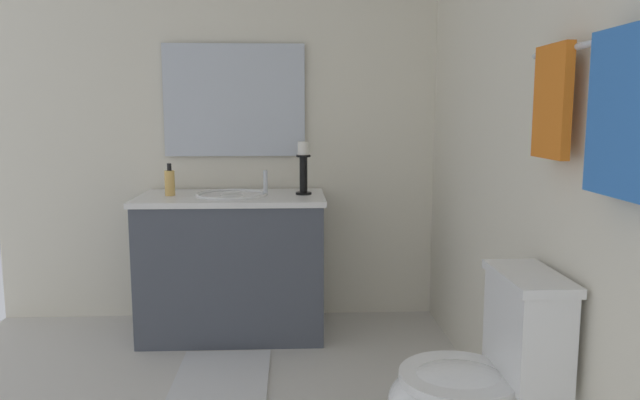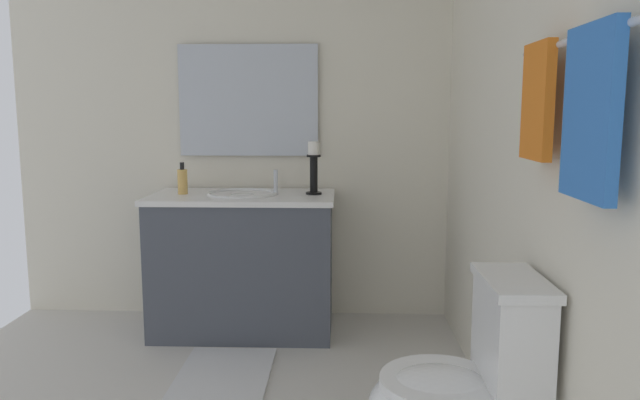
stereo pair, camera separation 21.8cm
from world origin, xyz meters
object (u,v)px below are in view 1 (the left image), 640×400
object	(u,v)px
towel_bar	(593,43)
towel_center	(620,113)
candle_holder_tall	(303,167)
towel_near_vanity	(552,102)
vanity_cabinet	(233,264)
soap_bottle	(170,182)
toilet	(478,387)
bath_mat	(222,377)
sink_basin	(232,202)
mirror	(234,100)

from	to	relation	value
towel_bar	towel_center	distance (m)	0.28
candle_holder_tall	towel_near_vanity	xyz separation A→B (m)	(1.53, 0.75, 0.34)
vanity_cabinet	towel_bar	xyz separation A→B (m)	(1.71, 1.17, 1.05)
towel_center	towel_bar	bearing A→B (deg)	174.86
soap_bottle	toilet	bearing A→B (deg)	39.95
soap_bottle	towel_near_vanity	size ratio (longest dim) A/B	0.51
bath_mat	sink_basin	bearing A→B (deg)	179.91
mirror	toilet	world-z (taller)	mirror
toilet	towel_bar	size ratio (longest dim) A/B	0.94
candle_holder_tall	toilet	world-z (taller)	candle_holder_tall
sink_basin	bath_mat	bearing A→B (deg)	-0.09
sink_basin	towel_center	distance (m)	2.28
toilet	vanity_cabinet	bearing A→B (deg)	-148.28
toilet	towel_near_vanity	distance (m)	0.95
towel_center	candle_holder_tall	bearing A→B (deg)	-158.85
vanity_cabinet	towel_center	world-z (taller)	towel_center
vanity_cabinet	toilet	bearing A→B (deg)	31.72
toilet	mirror	bearing A→B (deg)	-152.41
vanity_cabinet	towel_near_vanity	bearing A→B (deg)	37.33
candle_holder_tall	toilet	distance (m)	1.75
candle_holder_tall	towel_near_vanity	size ratio (longest dim) A/B	0.84
vanity_cabinet	bath_mat	size ratio (longest dim) A/B	1.74
towel_bar	towel_near_vanity	distance (m)	0.25
sink_basin	towel_near_vanity	distance (m)	1.97
towel_center	bath_mat	xyz separation A→B (m)	(-1.28, -1.15, -1.25)
sink_basin	vanity_cabinet	bearing A→B (deg)	-90.00
toilet	bath_mat	bearing A→B (deg)	-133.75
sink_basin	towel_center	world-z (taller)	towel_center
mirror	bath_mat	bearing A→B (deg)	-0.00
vanity_cabinet	soap_bottle	bearing A→B (deg)	-91.12
sink_basin	towel_bar	world-z (taller)	towel_bar
candle_holder_tall	towel_center	distance (m)	2.09
soap_bottle	towel_center	bearing A→B (deg)	37.91
towel_bar	towel_center	world-z (taller)	towel_center
candle_holder_tall	bath_mat	size ratio (longest dim) A/B	0.50
candle_holder_tall	bath_mat	bearing A→B (deg)	-31.98
vanity_cabinet	towel_near_vanity	xyz separation A→B (m)	(1.51, 1.15, 0.89)
soap_bottle	towel_near_vanity	xyz separation A→B (m)	(1.52, 1.49, 0.42)
soap_bottle	towel_bar	size ratio (longest dim) A/B	0.22
bath_mat	soap_bottle	bearing A→B (deg)	-151.59
towel_near_vanity	bath_mat	distance (m)	1.94
towel_near_vanity	bath_mat	xyz separation A→B (m)	(-0.88, -1.15, -1.28)
sink_basin	candle_holder_tall	xyz separation A→B (m)	(-0.02, 0.40, 0.20)
towel_bar	candle_holder_tall	bearing A→B (deg)	-156.16
candle_holder_tall	soap_bottle	world-z (taller)	candle_holder_tall
soap_bottle	towel_bar	distance (m)	2.36
sink_basin	toilet	size ratio (longest dim) A/B	0.54
towel_center	bath_mat	size ratio (longest dim) A/B	0.70
sink_basin	candle_holder_tall	world-z (taller)	candle_holder_tall
mirror	towel_near_vanity	bearing A→B (deg)	32.75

